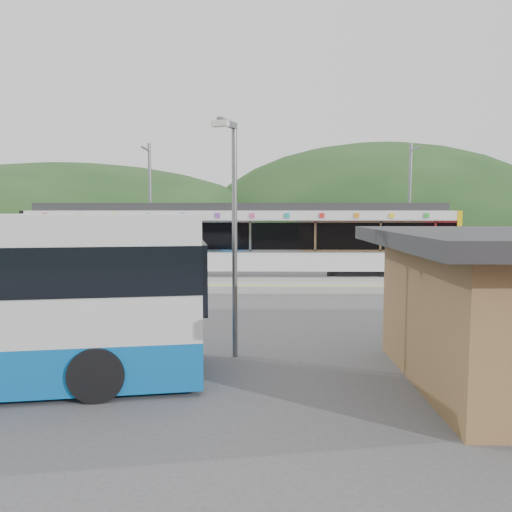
{
  "coord_description": "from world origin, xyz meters",
  "views": [
    {
      "loc": [
        -0.96,
        -18.47,
        3.38
      ],
      "look_at": [
        -1.18,
        1.0,
        1.62
      ],
      "focal_mm": 35.0,
      "sensor_mm": 36.0,
      "label": 1
    }
  ],
  "objects": [
    {
      "name": "ground",
      "position": [
        0.0,
        0.0,
        0.0
      ],
      "size": [
        120.0,
        120.0,
        0.0
      ],
      "primitive_type": "plane",
      "color": "#4C4C4F",
      "rests_on": "ground"
    },
    {
      "name": "yellow_line",
      "position": [
        0.0,
        2.0,
        0.3
      ],
      "size": [
        26.0,
        0.1,
        0.01
      ],
      "primitive_type": "cube",
      "color": "yellow",
      "rests_on": "platform"
    },
    {
      "name": "catenary_mast_west",
      "position": [
        -7.0,
        8.56,
        3.65
      ],
      "size": [
        0.18,
        1.8,
        7.0
      ],
      "color": "slate",
      "rests_on": "ground"
    },
    {
      "name": "platform",
      "position": [
        0.0,
        3.3,
        0.15
      ],
      "size": [
        26.0,
        3.2,
        0.3
      ],
      "primitive_type": "cube",
      "color": "#9E9E99",
      "rests_on": "ground"
    },
    {
      "name": "lamp_post",
      "position": [
        -1.58,
        -7.22,
        3.22
      ],
      "size": [
        0.4,
        1.01,
        5.36
      ],
      "rotation": [
        0.0,
        0.0,
        -0.32
      ],
      "color": "slate",
      "rests_on": "ground"
    },
    {
      "name": "hills",
      "position": [
        6.19,
        5.29,
        0.0
      ],
      "size": [
        146.0,
        149.0,
        26.0
      ],
      "color": "#1E3D19",
      "rests_on": "ground"
    },
    {
      "name": "train",
      "position": [
        -1.97,
        6.0,
        2.06
      ],
      "size": [
        20.44,
        3.01,
        3.74
      ],
      "color": "black",
      "rests_on": "ground"
    },
    {
      "name": "catenary_mast_east",
      "position": [
        7.0,
        8.56,
        3.65
      ],
      "size": [
        0.18,
        1.8,
        7.0
      ],
      "color": "slate",
      "rests_on": "ground"
    }
  ]
}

